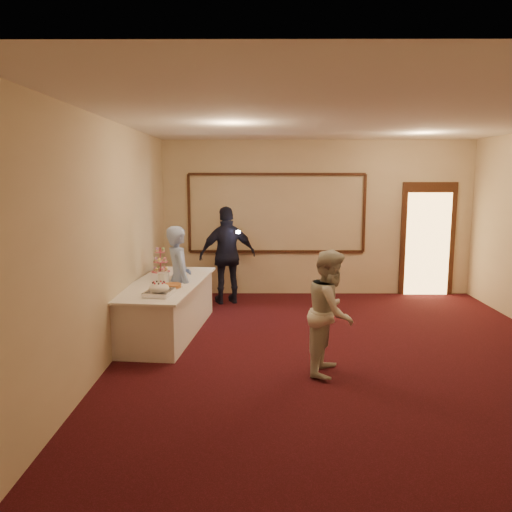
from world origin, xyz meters
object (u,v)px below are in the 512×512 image
(plate_stack_a, at_px, (163,277))
(plate_stack_b, at_px, (180,272))
(man, at_px, (179,279))
(woman, at_px, (331,312))
(guest, at_px, (228,255))
(pavlova_tray, at_px, (159,290))
(buffet_table, at_px, (167,307))
(cupcake_stand, at_px, (161,262))
(tart, at_px, (172,286))

(plate_stack_a, height_order, plate_stack_b, same)
(man, height_order, woman, man)
(man, height_order, guest, guest)
(pavlova_tray, bearing_deg, guest, 74.17)
(plate_stack_a, xyz_separation_m, man, (0.21, 0.12, -0.05))
(plate_stack_a, bearing_deg, buffet_table, 6.88)
(buffet_table, bearing_deg, pavlova_tray, -86.22)
(pavlova_tray, height_order, plate_stack_a, pavlova_tray)
(cupcake_stand, xyz_separation_m, guest, (1.03, 1.00, -0.04))
(buffet_table, relative_size, tart, 8.78)
(tart, xyz_separation_m, guest, (0.64, 2.20, 0.09))
(man, relative_size, woman, 1.08)
(plate_stack_b, height_order, guest, guest)
(cupcake_stand, bearing_deg, tart, -72.02)
(man, bearing_deg, guest, -43.57)
(buffet_table, bearing_deg, man, 35.23)
(plate_stack_a, xyz_separation_m, woman, (2.24, -1.49, -0.11))
(tart, relative_size, woman, 0.20)
(buffet_table, bearing_deg, woman, -34.10)
(pavlova_tray, height_order, cupcake_stand, cupcake_stand)
(plate_stack_b, bearing_deg, plate_stack_a, -114.35)
(plate_stack_b, xyz_separation_m, man, (0.03, -0.27, -0.05))
(pavlova_tray, height_order, plate_stack_b, pavlova_tray)
(buffet_table, distance_m, plate_stack_b, 0.61)
(plate_stack_b, relative_size, tart, 0.59)
(pavlova_tray, distance_m, cupcake_stand, 1.64)
(pavlova_tray, bearing_deg, tart, 76.31)
(tart, bearing_deg, guest, 73.78)
(buffet_table, relative_size, plate_stack_b, 15.00)
(pavlova_tray, relative_size, man, 0.31)
(buffet_table, xyz_separation_m, cupcake_stand, (-0.24, 0.80, 0.54))
(woman, bearing_deg, plate_stack_a, 74.33)
(cupcake_stand, distance_m, plate_stack_b, 0.57)
(plate_stack_a, distance_m, woman, 2.69)
(buffet_table, bearing_deg, cupcake_stand, 106.31)
(tart, bearing_deg, plate_stack_a, 116.23)
(man, xyz_separation_m, woman, (2.03, -1.61, -0.06))
(plate_stack_a, height_order, woman, woman)
(tart, bearing_deg, woman, -28.16)
(plate_stack_a, xyz_separation_m, tart, (0.19, -0.39, -0.04))
(plate_stack_b, relative_size, woman, 0.12)
(plate_stack_b, bearing_deg, cupcake_stand, 132.01)
(woman, bearing_deg, cupcake_stand, 64.61)
(cupcake_stand, bearing_deg, guest, 44.16)
(pavlova_tray, bearing_deg, cupcake_stand, 100.16)
(buffet_table, relative_size, cupcake_stand, 5.96)
(woman, xyz_separation_m, guest, (-1.41, 3.30, 0.15))
(plate_stack_a, bearing_deg, plate_stack_b, 65.65)
(plate_stack_b, bearing_deg, woman, -42.34)
(woman, distance_m, guest, 3.59)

